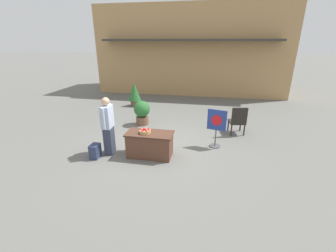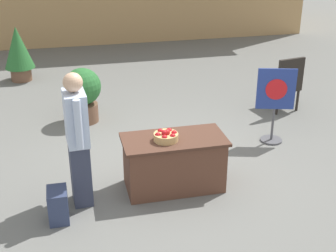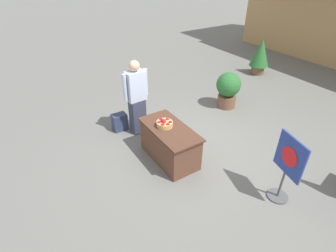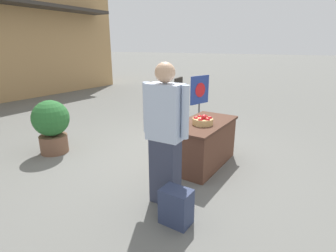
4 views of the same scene
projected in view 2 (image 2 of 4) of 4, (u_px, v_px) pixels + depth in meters
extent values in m
plane|color=slate|center=(165.00, 164.00, 7.08)|extent=(120.00, 120.00, 0.00)
cube|color=brown|center=(174.00, 164.00, 6.36)|extent=(1.30, 0.66, 0.70)
cube|color=#492C20|center=(174.00, 140.00, 6.21)|extent=(1.38, 0.70, 0.04)
cylinder|color=tan|center=(166.00, 137.00, 6.12)|extent=(0.32, 0.32, 0.10)
sphere|color=red|center=(174.00, 133.00, 6.13)|extent=(0.08, 0.08, 0.08)
sphere|color=red|center=(169.00, 131.00, 6.20)|extent=(0.08, 0.08, 0.08)
sphere|color=red|center=(160.00, 132.00, 6.18)|extent=(0.08, 0.08, 0.08)
sphere|color=red|center=(158.00, 135.00, 6.07)|extent=(0.08, 0.08, 0.08)
sphere|color=red|center=(164.00, 138.00, 6.00)|extent=(0.08, 0.08, 0.08)
sphere|color=red|center=(173.00, 136.00, 6.04)|extent=(0.08, 0.08, 0.08)
sphere|color=red|center=(164.00, 133.00, 6.06)|extent=(0.08, 0.08, 0.08)
sphere|color=red|center=(167.00, 132.00, 6.08)|extent=(0.08, 0.08, 0.08)
cube|color=#33384C|center=(81.00, 173.00, 6.00)|extent=(0.26, 0.36, 0.85)
cube|color=silver|center=(76.00, 118.00, 5.68)|extent=(0.29, 0.44, 0.67)
sphere|color=tan|center=(73.00, 82.00, 5.49)|extent=(0.24, 0.24, 0.24)
cylinder|color=silver|center=(73.00, 109.00, 5.90)|extent=(0.09, 0.09, 0.62)
cylinder|color=silver|center=(78.00, 125.00, 5.44)|extent=(0.09, 0.09, 0.62)
cube|color=#2D3856|center=(58.00, 205.00, 5.71)|extent=(0.24, 0.34, 0.42)
cylinder|color=#4C4C51|center=(271.00, 140.00, 7.81)|extent=(0.36, 0.36, 0.03)
cylinder|color=#4C4C51|center=(273.00, 124.00, 7.69)|extent=(0.04, 0.04, 0.55)
cube|color=navy|center=(276.00, 89.00, 7.44)|extent=(0.60, 0.20, 0.68)
cylinder|color=red|center=(276.00, 89.00, 7.42)|extent=(0.33, 0.10, 0.34)
cylinder|color=#28231E|center=(263.00, 96.00, 9.17)|extent=(0.05, 0.05, 0.42)
cylinder|color=#28231E|center=(282.00, 93.00, 9.34)|extent=(0.05, 0.05, 0.42)
cylinder|color=#28231E|center=(277.00, 104.00, 8.78)|extent=(0.05, 0.05, 0.42)
cylinder|color=#28231E|center=(297.00, 100.00, 8.95)|extent=(0.05, 0.05, 0.42)
cube|color=#28231E|center=(281.00, 87.00, 8.96)|extent=(0.64, 0.64, 0.06)
cube|color=#28231E|center=(291.00, 74.00, 8.63)|extent=(0.55, 0.16, 0.59)
cylinder|color=brown|center=(85.00, 112.00, 8.50)|extent=(0.50, 0.50, 0.34)
sphere|color=#28662D|center=(82.00, 87.00, 8.30)|extent=(0.66, 0.66, 0.66)
cylinder|color=brown|center=(21.00, 74.00, 10.64)|extent=(0.46, 0.46, 0.30)
cone|color=#28662D|center=(18.00, 47.00, 10.38)|extent=(0.66, 0.66, 0.93)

